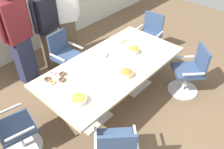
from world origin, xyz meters
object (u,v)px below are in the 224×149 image
object	(u,v)px
person_standing_1	(47,26)
plate_stack	(102,55)
office_chair_1	(66,58)
person_standing_0	(18,35)
snack_bowl_pretzels	(126,73)
donut_platter	(56,78)
office_chair_0	(149,38)
snack_bowl_chips_yellow	(78,99)
office_chair_4	(190,73)
person_standing_2	(65,17)
napkin_pile	(119,40)
conference_table	(112,71)
office_chair_2	(13,132)
snack_bowl_chips_orange	(134,50)

from	to	relation	value
person_standing_1	plate_stack	xyz separation A→B (m)	(0.12, -1.31, -0.11)
office_chair_1	person_standing_0	distance (m)	0.93
office_chair_1	person_standing_1	size ratio (longest dim) A/B	0.54
snack_bowl_pretzels	person_standing_0	bearing A→B (deg)	107.49
person_standing_1	person_standing_0	bearing A→B (deg)	-8.52
donut_platter	office_chair_0	bearing A→B (deg)	0.03
person_standing_1	snack_bowl_pretzels	size ratio (longest dim) A/B	8.25
office_chair_0	snack_bowl_chips_yellow	xyz separation A→B (m)	(-2.49, -0.60, 0.39)
office_chair_1	office_chair_4	bearing A→B (deg)	114.08
office_chair_4	person_standing_2	world-z (taller)	person_standing_2
donut_platter	person_standing_0	bearing A→B (deg)	82.90
office_chair_1	napkin_pile	xyz separation A→B (m)	(0.69, -0.73, 0.37)
napkin_pile	office_chair_1	bearing A→B (deg)	133.57
napkin_pile	person_standing_1	bearing A→B (deg)	118.09
office_chair_0	plate_stack	world-z (taller)	office_chair_0
donut_platter	napkin_pile	world-z (taller)	napkin_pile
person_standing_0	office_chair_1	bearing A→B (deg)	132.42
office_chair_1	snack_bowl_pretzels	distance (m)	1.49
donut_platter	plate_stack	bearing A→B (deg)	-5.59
person_standing_1	napkin_pile	bearing A→B (deg)	106.06
office_chair_1	person_standing_2	xyz separation A→B (m)	(0.51, 0.55, 0.47)
napkin_pile	snack_bowl_pretzels	bearing A→B (deg)	-133.22
person_standing_2	office_chair_4	bearing A→B (deg)	127.15
person_standing_0	conference_table	bearing A→B (deg)	104.35
person_standing_0	napkin_pile	distance (m)	1.75
person_standing_2	snack_bowl_pretzels	world-z (taller)	person_standing_2
office_chair_4	donut_platter	distance (m)	2.28
office_chair_0	napkin_pile	bearing A→B (deg)	84.48
office_chair_0	donut_platter	xyz separation A→B (m)	(-2.40, -0.00, 0.36)
donut_platter	napkin_pile	distance (m)	1.42
person_standing_2	napkin_pile	size ratio (longest dim) A/B	10.50
office_chair_0	person_standing_0	world-z (taller)	person_standing_0
office_chair_4	plate_stack	size ratio (longest dim) A/B	5.02
donut_platter	office_chair_4	bearing A→B (deg)	-33.22
office_chair_1	office_chair_2	world-z (taller)	same
snack_bowl_chips_yellow	donut_platter	size ratio (longest dim) A/B	0.68
conference_table	napkin_pile	xyz separation A→B (m)	(0.61, 0.37, 0.15)
napkin_pile	snack_bowl_chips_yellow	bearing A→B (deg)	-158.39
person_standing_0	snack_bowl_pretzels	distance (m)	2.00
office_chair_0	office_chair_4	bearing A→B (deg)	151.22
office_chair_0	person_standing_1	xyz separation A→B (m)	(-1.65, 1.23, 0.47)
person_standing_0	office_chair_0	bearing A→B (deg)	143.71
person_standing_2	office_chair_0	bearing A→B (deg)	155.24
donut_platter	office_chair_2	bearing A→B (deg)	-173.83
snack_bowl_chips_yellow	napkin_pile	distance (m)	1.61
person_standing_2	snack_bowl_chips_orange	world-z (taller)	person_standing_2
person_standing_0	plate_stack	world-z (taller)	person_standing_0
office_chair_1	snack_bowl_pretzels	world-z (taller)	office_chair_1
napkin_pile	snack_bowl_chips_orange	bearing A→B (deg)	-105.63
person_standing_0	snack_bowl_pretzels	bearing A→B (deg)	99.01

